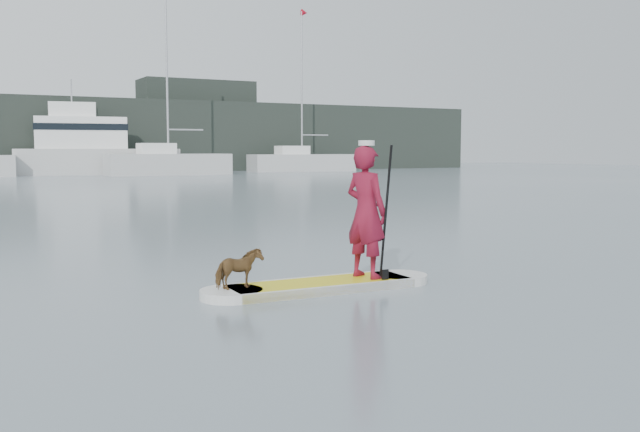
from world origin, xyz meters
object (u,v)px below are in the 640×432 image
dog (239,269)px  motor_yacht_a (91,148)px  sailboat_f (301,161)px  paddleboard (320,286)px  sailboat_e (168,162)px  paddler (366,212)px

dog → motor_yacht_a: 47.54m
sailboat_f → motor_yacht_a: (-17.38, 0.61, 1.05)m
paddleboard → sailboat_e: 44.31m
paddleboard → motor_yacht_a: 47.43m
dog → sailboat_e: size_ratio=0.05×
dog → sailboat_f: (24.32, 46.39, 0.55)m
paddler → dog: size_ratio=3.00×
paddler → sailboat_f: size_ratio=0.13×
sailboat_f → paddleboard: bearing=-113.5°
paddleboard → dog: dog is taller
dog → sailboat_e: (11.64, 43.00, 0.55)m
paddleboard → paddler: size_ratio=1.82×
sailboat_e → sailboat_f: (12.68, 3.39, 0.00)m
paddler → motor_yacht_a: bearing=-23.6°
sailboat_f → motor_yacht_a: sailboat_f is taller
paddleboard → paddler: bearing=-0.0°
paddleboard → sailboat_f: 51.90m
sailboat_e → sailboat_f: size_ratio=0.94×
sailboat_e → paddler: bearing=-102.1°
motor_yacht_a → paddleboard: bearing=-89.2°
dog → sailboat_e: bearing=-24.1°
paddleboard → motor_yacht_a: motor_yacht_a is taller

